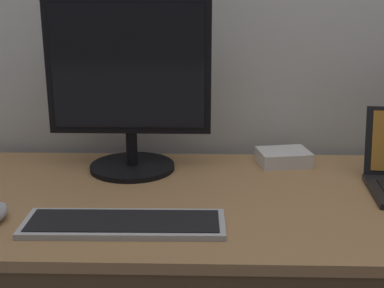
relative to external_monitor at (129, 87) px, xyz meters
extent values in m
cube|color=#A87A4C|center=(0.31, -0.19, -0.26)|extent=(1.71, 0.71, 0.03)
cube|color=brown|center=(0.31, -0.53, -0.30)|extent=(1.65, 0.02, 0.05)
cylinder|color=black|center=(0.00, 0.01, -0.24)|extent=(0.25, 0.25, 0.01)
cylinder|color=black|center=(0.00, 0.01, -0.19)|extent=(0.03, 0.03, 0.10)
cube|color=black|center=(0.00, 0.00, 0.06)|extent=(0.47, 0.02, 0.39)
cube|color=black|center=(0.00, -0.01, 0.06)|extent=(0.43, 0.00, 0.35)
cube|color=#BCBCC1|center=(0.03, -0.38, -0.24)|extent=(0.46, 0.15, 0.01)
cube|color=black|center=(0.03, -0.38, -0.24)|extent=(0.43, 0.12, 0.00)
cube|color=silver|center=(0.46, 0.07, -0.23)|extent=(0.17, 0.14, 0.04)
camera|label=1|loc=(0.22, -1.45, 0.27)|focal=48.47mm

